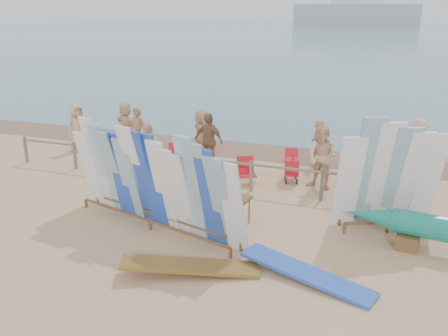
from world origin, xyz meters
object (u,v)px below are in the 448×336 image
at_px(beachgoer_5, 202,132).
at_px(beachgoer_11, 126,124).
at_px(beach_chair_left, 176,165).
at_px(beachgoer_8, 323,158).
at_px(beachgoer_4, 208,140).
at_px(beachgoer_0, 78,127).
at_px(beachgoer_7, 317,144).
at_px(beachgoer_9, 418,143).
at_px(stroller, 291,169).
at_px(beachgoer_1, 138,132).
at_px(beach_chair_right, 247,176).
at_px(side_surfboard_rack, 388,179).
at_px(vendor_table, 232,209).
at_px(main_surfboard_rack, 153,183).
at_px(flat_board_c, 191,274).
at_px(beachgoer_2, 149,148).
at_px(flat_board_d, 306,279).

xyz_separation_m(beachgoer_5, beachgoer_11, (-3.16, 0.12, 0.02)).
xyz_separation_m(beach_chair_left, beachgoer_8, (4.56, 0.17, 0.67)).
bearing_deg(beachgoer_4, beachgoer_0, -170.06).
relative_size(beachgoer_7, beachgoer_9, 0.94).
xyz_separation_m(stroller, beachgoer_9, (3.55, 2.73, 0.43)).
xyz_separation_m(beachgoer_1, beachgoer_9, (9.28, 1.92, -0.04)).
bearing_deg(beach_chair_right, side_surfboard_rack, -55.76).
relative_size(beach_chair_left, beachgoer_5, 0.57).
bearing_deg(beachgoer_7, beachgoer_9, 108.57).
relative_size(beachgoer_8, beachgoer_4, 1.03).
distance_m(vendor_table, beachgoer_0, 8.59).
xyz_separation_m(stroller, beachgoer_1, (-5.72, 0.80, 0.48)).
distance_m(main_surfboard_rack, stroller, 4.96).
xyz_separation_m(beachgoer_4, beachgoer_7, (3.31, 1.36, -0.14)).
height_order(vendor_table, beach_chair_right, vendor_table).
xyz_separation_m(side_surfboard_rack, beach_chair_left, (-6.39, 2.02, -0.97)).
relative_size(beach_chair_left, beachgoer_7, 0.60).
relative_size(beach_chair_right, stroller, 0.84).
relative_size(main_surfboard_rack, beachgoer_8, 2.64).
bearing_deg(main_surfboard_rack, beachgoer_1, 139.14).
relative_size(side_surfboard_rack, beachgoer_9, 1.69).
bearing_deg(side_surfboard_rack, beachgoer_11, 132.01).
height_order(flat_board_c, beach_chair_left, beach_chair_left).
xyz_separation_m(vendor_table, beach_chair_right, (-0.53, 2.81, -0.13)).
xyz_separation_m(vendor_table, beachgoer_2, (-3.82, 2.86, 0.41)).
bearing_deg(main_surfboard_rack, flat_board_d, -0.30).
height_order(flat_board_d, beachgoer_8, beachgoer_8).
bearing_deg(beach_chair_left, beachgoer_11, 133.66).
bearing_deg(vendor_table, beachgoer_8, 71.29).
height_order(beachgoer_9, beachgoer_11, beachgoer_11).
relative_size(beachgoer_9, beachgoer_11, 0.99).
bearing_deg(stroller, beachgoer_1, 156.51).
height_order(beach_chair_left, beachgoer_9, beachgoer_9).
xyz_separation_m(beachgoer_8, beachgoer_0, (-9.11, 1.02, -0.08)).
distance_m(side_surfboard_rack, beach_chair_right, 4.49).
distance_m(vendor_table, beach_chair_right, 2.86).
bearing_deg(beachgoer_11, vendor_table, 162.44).
distance_m(side_surfboard_rack, beachgoer_9, 5.34).
bearing_deg(beachgoer_4, vendor_table, -47.90).
distance_m(main_surfboard_rack, beachgoer_9, 9.19).
distance_m(main_surfboard_rack, beachgoer_4, 4.76).
bearing_deg(vendor_table, flat_board_d, -33.05).
distance_m(flat_board_d, stroller, 5.63).
bearing_deg(beachgoer_7, flat_board_d, 9.62).
bearing_deg(vendor_table, beachgoer_7, 86.45).
xyz_separation_m(beachgoer_0, beachgoer_7, (8.60, 1.09, -0.08)).
bearing_deg(beachgoer_0, vendor_table, -96.65).
bearing_deg(beach_chair_left, beach_chair_right, -14.03).
bearing_deg(beachgoer_2, main_surfboard_rack, -48.46).
distance_m(beach_chair_left, beachgoer_7, 4.68).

